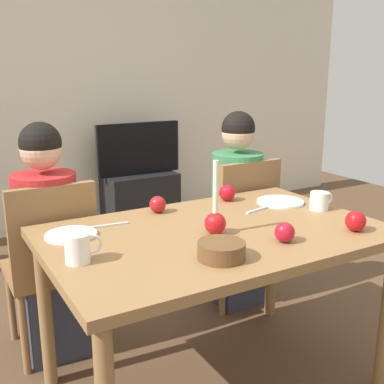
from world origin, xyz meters
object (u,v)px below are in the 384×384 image
at_px(tv, 139,149).
at_px(apple_near_candle, 285,232).
at_px(person_left_child, 49,246).
at_px(mug_right, 320,201).
at_px(plate_right, 280,202).
at_px(tv_stand, 140,199).
at_px(apple_by_left_plate, 227,193).
at_px(apple_far_edge, 356,221).
at_px(person_right_child, 236,213).
at_px(chair_right, 239,223).
at_px(dining_table, 216,249).
at_px(bowl_walnuts, 221,250).
at_px(mug_left, 78,248).
at_px(apple_by_right_mug, 158,204).
at_px(chair_left, 51,260).
at_px(plate_left, 71,235).
at_px(candle_centerpiece, 215,219).

bearing_deg(tv, apple_near_candle, -101.24).
xyz_separation_m(person_left_child, mug_right, (1.14, -0.63, 0.22)).
height_order(person_left_child, plate_right, person_left_child).
distance_m(tv_stand, mug_right, 2.36).
xyz_separation_m(apple_by_left_plate, apple_far_edge, (0.20, -0.65, 0.00)).
height_order(plate_right, mug_right, mug_right).
height_order(person_left_child, person_right_child, same).
bearing_deg(chair_right, dining_table, -132.69).
height_order(bowl_walnuts, apple_near_candle, apple_near_candle).
xyz_separation_m(plate_right, mug_right, (0.09, -0.18, 0.04)).
distance_m(mug_left, apple_by_right_mug, 0.63).
height_order(person_left_child, mug_right, person_left_child).
distance_m(chair_left, mug_right, 1.32).
height_order(tv, plate_right, tv).
bearing_deg(plate_left, chair_right, 18.80).
bearing_deg(mug_left, apple_by_right_mug, 38.35).
distance_m(mug_left, mug_right, 1.19).
relative_size(plate_right, apple_far_edge, 2.71).
height_order(mug_left, apple_far_edge, mug_left).
distance_m(person_right_child, tv, 1.67).
height_order(bowl_walnuts, apple_far_edge, apple_far_edge).
bearing_deg(apple_near_candle, person_left_child, 128.42).
distance_m(person_left_child, plate_right, 1.16).
relative_size(dining_table, tv_stand, 2.19).
bearing_deg(plate_right, apple_by_left_plate, 141.11).
relative_size(chair_right, person_left_child, 0.77).
bearing_deg(chair_right, mug_right, -86.96).
height_order(chair_right, apple_by_left_plate, chair_right).
bearing_deg(person_left_child, mug_right, -29.09).
distance_m(tv, mug_right, 2.30).
height_order(tv, apple_near_candle, tv).
xyz_separation_m(plate_left, bowl_walnuts, (0.40, -0.50, 0.03)).
distance_m(plate_right, apple_far_edge, 0.49).
height_order(dining_table, mug_left, mug_left).
distance_m(mug_right, apple_by_left_plate, 0.46).
distance_m(chair_right, mug_right, 0.67).
distance_m(apple_by_left_plate, apple_by_right_mug, 0.40).
distance_m(plate_right, mug_left, 1.13).
bearing_deg(plate_left, apple_near_candle, -34.37).
bearing_deg(candle_centerpiece, chair_right, 47.57).
bearing_deg(chair_left, tv, 54.43).
height_order(apple_near_candle, apple_far_edge, apple_far_edge).
bearing_deg(mug_left, apple_far_edge, -13.08).
bearing_deg(mug_left, chair_right, 29.38).
relative_size(person_left_child, candle_centerpiece, 3.84).
xyz_separation_m(chair_right, tv_stand, (0.10, 1.69, -0.27)).
bearing_deg(mug_right, person_left_child, 150.91).
bearing_deg(chair_left, person_right_child, 1.67).
bearing_deg(chair_left, plate_left, -89.44).
relative_size(tv_stand, apple_far_edge, 7.41).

